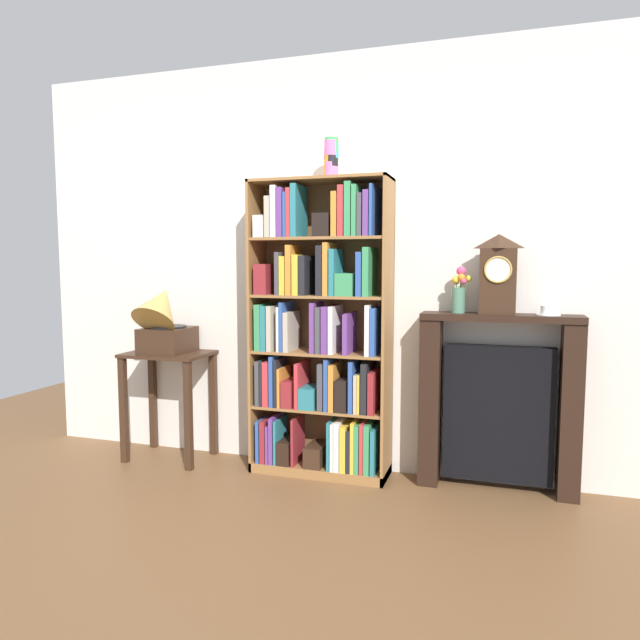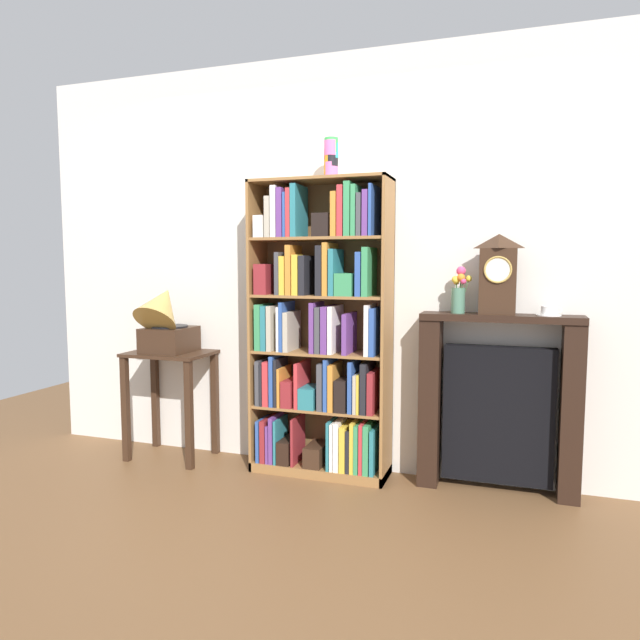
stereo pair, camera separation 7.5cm
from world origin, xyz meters
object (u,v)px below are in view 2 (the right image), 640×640
object	(u,v)px
cup_stack	(331,158)
fireplace_mantel	(498,405)
gramophone	(165,320)
mantel_clock	(498,274)
teacup_with_saucer	(549,312)
flower_vase	(459,292)
bookshelf	(320,339)
side_table_left	(171,381)

from	to	relation	value
cup_stack	fireplace_mantel	bearing A→B (deg)	5.27
gramophone	mantel_clock	distance (m)	2.17
mantel_clock	teacup_with_saucer	size ratio (longest dim) A/B	3.35
flower_vase	gramophone	bearing A→B (deg)	-175.72
teacup_with_saucer	mantel_clock	bearing A→B (deg)	-179.54
bookshelf	cup_stack	bearing A→B (deg)	-16.54
side_table_left	gramophone	distance (m)	0.43
cup_stack	fireplace_mantel	xyz separation A→B (m)	(1.01, 0.09, -1.47)
side_table_left	teacup_with_saucer	bearing A→B (deg)	2.33
fireplace_mantel	flower_vase	bearing A→B (deg)	-175.62
side_table_left	fireplace_mantel	bearing A→B (deg)	3.03
cup_stack	side_table_left	xyz separation A→B (m)	(-1.16, -0.02, -1.45)
cup_stack	flower_vase	world-z (taller)	cup_stack
bookshelf	fireplace_mantel	world-z (taller)	bookshelf
cup_stack	side_table_left	bearing A→B (deg)	-178.94
side_table_left	mantel_clock	world-z (taller)	mantel_clock
gramophone	flower_vase	world-z (taller)	flower_vase
fireplace_mantel	side_table_left	bearing A→B (deg)	-176.97
bookshelf	mantel_clock	size ratio (longest dim) A/B	4.05
flower_vase	fireplace_mantel	bearing A→B (deg)	4.38
gramophone	bookshelf	bearing A→B (deg)	4.96
flower_vase	teacup_with_saucer	world-z (taller)	flower_vase
cup_stack	teacup_with_saucer	world-z (taller)	cup_stack
bookshelf	mantel_clock	distance (m)	1.15
side_table_left	teacup_with_saucer	size ratio (longest dim) A/B	5.39
bookshelf	teacup_with_saucer	size ratio (longest dim) A/B	13.57
cup_stack	flower_vase	bearing A→B (deg)	5.55
bookshelf	fireplace_mantel	distance (m)	1.15
side_table_left	flower_vase	xyz separation A→B (m)	(1.93, 0.10, 0.64)
mantel_clock	flower_vase	world-z (taller)	mantel_clock
gramophone	mantel_clock	bearing A→B (deg)	3.85
bookshelf	cup_stack	world-z (taller)	cup_stack
teacup_with_saucer	cup_stack	bearing A→B (deg)	-176.50
cup_stack	fireplace_mantel	world-z (taller)	cup_stack
cup_stack	side_table_left	world-z (taller)	cup_stack
fireplace_mantel	teacup_with_saucer	world-z (taller)	teacup_with_saucer
teacup_with_saucer	flower_vase	bearing A→B (deg)	-179.69
mantel_clock	teacup_with_saucer	distance (m)	0.35
cup_stack	gramophone	bearing A→B (deg)	-176.57
gramophone	side_table_left	bearing A→B (deg)	90.00
flower_vase	side_table_left	bearing A→B (deg)	-177.14
cup_stack	teacup_with_saucer	xyz separation A→B (m)	(1.27, 0.08, -0.91)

